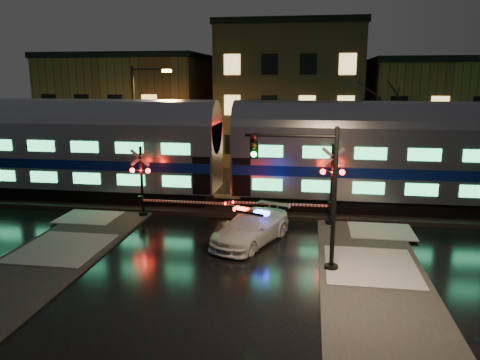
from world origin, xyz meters
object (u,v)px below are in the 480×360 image
traffic_light (310,196)px  crossing_signal_right (324,193)px  police_car (251,228)px  streetlight (139,119)px  crossing_signal_left (148,189)px

traffic_light → crossing_signal_right: bearing=90.8°
police_car → traffic_light: size_ratio=0.93×
police_car → traffic_light: 4.47m
crossing_signal_right → streetlight: size_ratio=0.73×
crossing_signal_right → traffic_light: size_ratio=1.05×
police_car → crossing_signal_left: (-5.91, 3.01, 0.87)m
traffic_light → police_car: bearing=140.1°
police_car → crossing_signal_right: size_ratio=0.89×
police_car → crossing_signal_right: 4.58m
police_car → crossing_signal_right: bearing=64.9°
crossing_signal_right → streetlight: 14.15m
streetlight → traffic_light: bearing=-47.7°
police_car → traffic_light: traffic_light is taller
police_car → streetlight: streetlight is taller
traffic_light → streetlight: streetlight is taller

